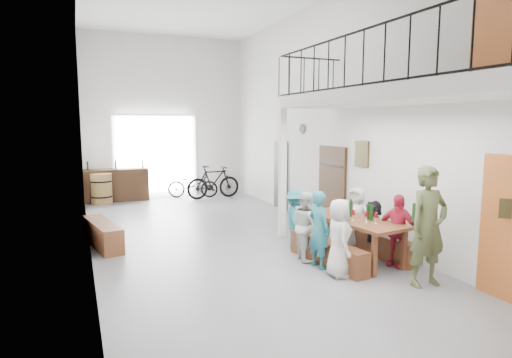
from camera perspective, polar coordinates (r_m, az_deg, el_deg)
name	(u,v)px	position (r m, az deg, el deg)	size (l,w,h in m)	color
floor	(221,237)	(9.74, -4.65, -7.73)	(12.00, 12.00, 0.00)	slate
room_walls	(220,76)	(9.46, -4.88, 13.53)	(12.00, 12.00, 12.00)	silver
gateway_portal	(156,157)	(15.14, -13.22, 2.89)	(2.80, 0.08, 2.80)	white
right_wall_decor	(375,163)	(9.07, 15.56, 2.09)	(0.07, 8.28, 5.07)	#A95221
balcony	(391,98)	(7.62, 17.51, 10.25)	(1.52, 5.62, 4.00)	white
tasting_table	(353,222)	(8.22, 12.83, -5.68)	(1.12, 2.18, 0.79)	brown
bench_inner	(327,252)	(7.98, 9.45, -9.60)	(0.31, 1.91, 0.44)	brown
bench_wall	(376,244)	(8.71, 15.72, -8.32)	(0.25, 1.91, 0.44)	brown
tableware	(358,211)	(8.18, 13.51, -4.18)	(0.40, 1.05, 0.35)	black
side_bench	(103,234)	(9.53, -19.78, -6.92)	(0.40, 1.81, 0.51)	brown
oak_barrel	(101,189)	(14.42, -19.91, -1.23)	(0.66, 0.66, 0.97)	olive
serving_counter	(117,185)	(14.78, -18.09, -0.78)	(2.01, 0.56, 1.06)	#352311
counter_bottles	(116,165)	(14.71, -18.20, 1.82)	(1.77, 0.17, 0.28)	black
guest_left_a	(339,238)	(7.29, 11.02, -7.72)	(0.64, 0.42, 1.31)	silver
guest_left_b	(319,229)	(7.66, 8.39, -6.66)	(0.50, 0.33, 1.38)	#246C78
guest_left_c	(307,226)	(8.07, 6.79, -6.22)	(0.63, 0.49, 1.29)	silver
guest_left_d	(295,220)	(8.69, 5.28, -5.41)	(0.80, 0.46, 1.24)	#246C78
guest_right_a	(397,230)	(8.06, 18.31, -6.52)	(0.76, 0.32, 1.31)	#B91F36
guest_right_b	(373,228)	(8.60, 15.34, -6.32)	(1.00, 0.32, 1.08)	black
guest_right_c	(356,217)	(9.04, 13.23, -4.99)	(0.62, 0.40, 1.26)	silver
host_standing	(428,226)	(7.21, 21.98, -5.89)	(0.69, 0.45, 1.90)	#49512D
potted_plant	(307,216)	(11.06, 6.80, -4.86)	(0.36, 0.31, 0.40)	#1F471A
bicycle_near	(193,185)	(14.88, -8.43, -0.75)	(0.60, 1.71, 0.90)	black
bicycle_far	(213,182)	(14.60, -5.69, -0.40)	(0.53, 1.88, 1.13)	black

